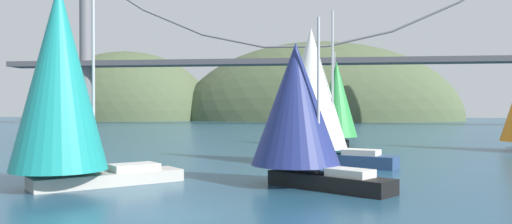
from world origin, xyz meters
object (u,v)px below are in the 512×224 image
(sailboat_navy_sail, at_px, (298,108))
(sailboat_white_mainsail, at_px, (313,92))
(sailboat_teal_sail, at_px, (62,82))
(sailboat_green_sail, at_px, (336,103))

(sailboat_navy_sail, xyz_separation_m, sailboat_white_mainsail, (0.61, 9.42, 1.09))
(sailboat_navy_sail, relative_size, sailboat_white_mainsail, 0.80)
(sailboat_teal_sail, bearing_deg, sailboat_green_sail, 64.29)
(sailboat_navy_sail, bearing_deg, sailboat_green_sail, 84.07)
(sailboat_navy_sail, height_order, sailboat_white_mainsail, sailboat_white_mainsail)
(sailboat_green_sail, xyz_separation_m, sailboat_navy_sail, (-2.71, -26.14, -0.54))
(sailboat_green_sail, distance_m, sailboat_white_mainsail, 16.86)
(sailboat_white_mainsail, bearing_deg, sailboat_green_sail, 82.83)
(sailboat_teal_sail, bearing_deg, sailboat_navy_sail, 12.75)
(sailboat_green_sail, xyz_separation_m, sailboat_teal_sail, (-13.79, -28.65, 0.72))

